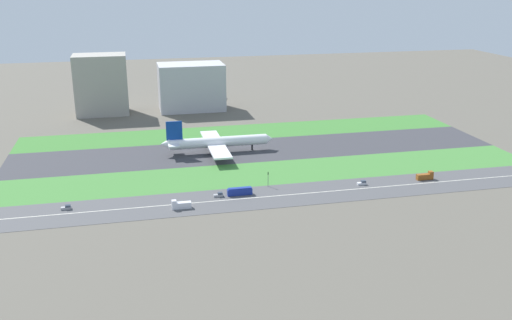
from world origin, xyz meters
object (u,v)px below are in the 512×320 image
at_px(airliner, 216,142).
at_px(hangar_building, 191,87).
at_px(car_2, 362,183).
at_px(bus_0, 240,191).
at_px(fuel_tank_west, 207,88).
at_px(traffic_light, 268,178).
at_px(truck_0, 181,205).
at_px(terminal_building, 101,85).
at_px(truck_1, 425,176).
at_px(car_0, 67,208).
at_px(car_1, 219,195).

bearing_deg(airliner, hangar_building, 90.17).
height_order(car_2, bus_0, bus_0).
bearing_deg(airliner, fuel_tank_west, 83.61).
height_order(bus_0, traffic_light, traffic_light).
bearing_deg(car_2, truck_0, -173.58).
height_order(truck_0, fuel_tank_west, fuel_tank_west).
relative_size(bus_0, terminal_building, 0.27).
relative_size(truck_1, car_2, 1.91).
height_order(bus_0, car_0, bus_0).
relative_size(truck_0, hangar_building, 0.17).
bearing_deg(traffic_light, terminal_building, 115.10).
height_order(car_2, hangar_building, hangar_building).
bearing_deg(terminal_building, truck_1, -48.63).
relative_size(airliner, bus_0, 5.60).
height_order(truck_1, traffic_light, traffic_light).
bearing_deg(car_2, hangar_building, 108.63).
distance_m(airliner, traffic_light, 62.09).
relative_size(bus_0, truck_0, 1.38).
relative_size(car_2, hangar_building, 0.09).
bearing_deg(hangar_building, airliner, -89.83).
xyz_separation_m(hangar_building, fuel_tank_west, (18.15, 45.00, -10.37)).
height_order(car_1, terminal_building, terminal_building).
xyz_separation_m(bus_0, fuel_tank_west, (17.49, 227.00, 5.14)).
bearing_deg(terminal_building, traffic_light, -64.90).
height_order(terminal_building, hangar_building, terminal_building).
bearing_deg(traffic_light, car_2, -10.03).
distance_m(terminal_building, fuel_tank_west, 96.00).
height_order(car_1, hangar_building, hangar_building).
bearing_deg(car_1, truck_1, -0.00).
relative_size(car_2, car_0, 1.00).
bearing_deg(bus_0, truck_1, 0.00).
xyz_separation_m(airliner, truck_1, (94.60, -68.00, -4.56)).
distance_m(airliner, car_0, 102.42).
bearing_deg(fuel_tank_west, truck_1, -71.31).
relative_size(truck_0, fuel_tank_west, 0.46).
distance_m(traffic_light, hangar_building, 175.24).
distance_m(bus_0, truck_0, 29.88).
relative_size(car_2, traffic_light, 0.61).
distance_m(car_2, traffic_light, 46.02).
xyz_separation_m(truck_1, car_1, (-104.09, 0.00, -0.75)).
height_order(car_2, car_1, same).
bearing_deg(airliner, car_0, -138.33).
bearing_deg(traffic_light, fuel_tank_west, 89.48).
height_order(truck_1, car_1, truck_1).
distance_m(car_0, truck_0, 49.59).
height_order(airliner, terminal_building, terminal_building).
relative_size(car_1, traffic_light, 0.61).
xyz_separation_m(car_0, fuel_tank_west, (94.22, 227.00, 6.04)).
bearing_deg(car_2, bus_0, -180.00).
bearing_deg(car_0, airliner, 41.67).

